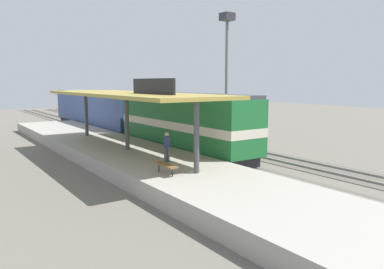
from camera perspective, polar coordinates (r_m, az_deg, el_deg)
ground_plane at (r=29.13m, az=2.16°, el=-2.71°), size 120.00×120.00×0.00m
track_near at (r=27.99m, az=-1.12°, el=-3.08°), size 3.20×110.00×0.16m
track_far at (r=30.73m, az=6.05°, el=-2.13°), size 3.20×110.00×0.16m
platform at (r=25.71m, az=-9.71°, el=-3.24°), size 6.00×44.00×0.90m
station_canopy at (r=25.16m, az=-9.84°, el=5.89°), size 5.20×18.00×4.70m
platform_bench at (r=18.52m, az=-4.06°, el=-4.68°), size 0.44×1.70×0.50m
locomotive at (r=27.84m, az=-1.41°, el=1.81°), size 2.93×14.43×4.44m
passenger_carriage_single at (r=43.96m, az=-14.42°, el=3.69°), size 2.90×20.00×4.24m
light_mast at (r=35.98m, az=5.30°, el=12.72°), size 1.10×1.10×11.70m
person_waiting at (r=21.11m, az=-3.85°, el=-1.70°), size 0.34×0.34×1.71m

